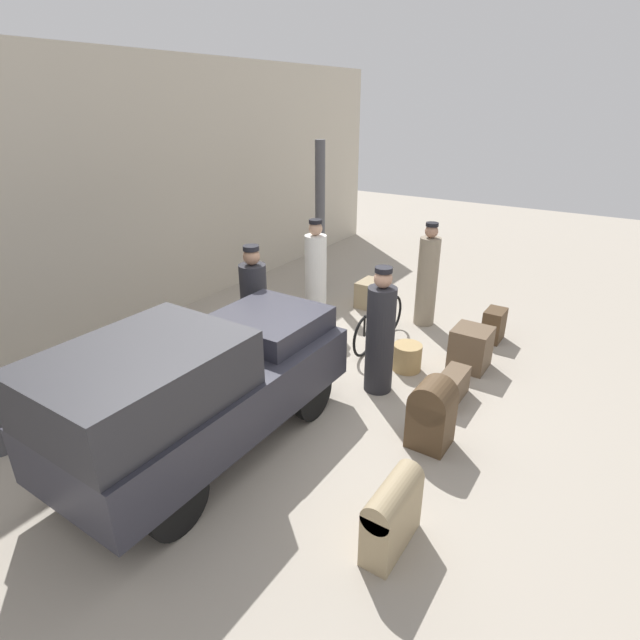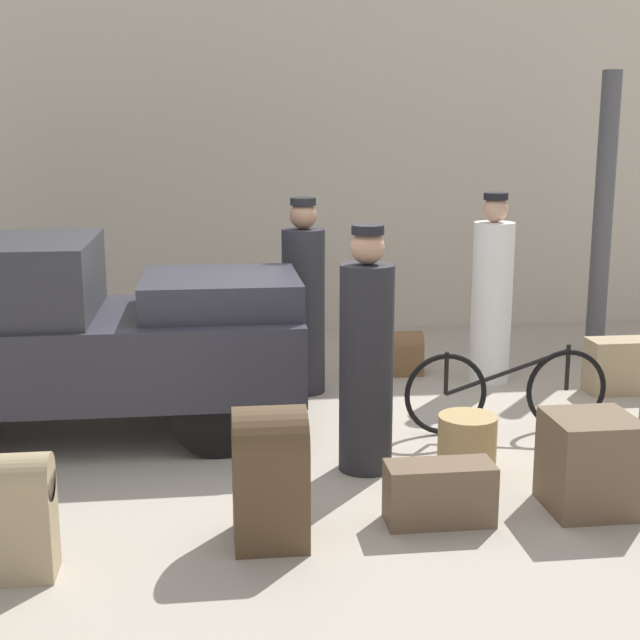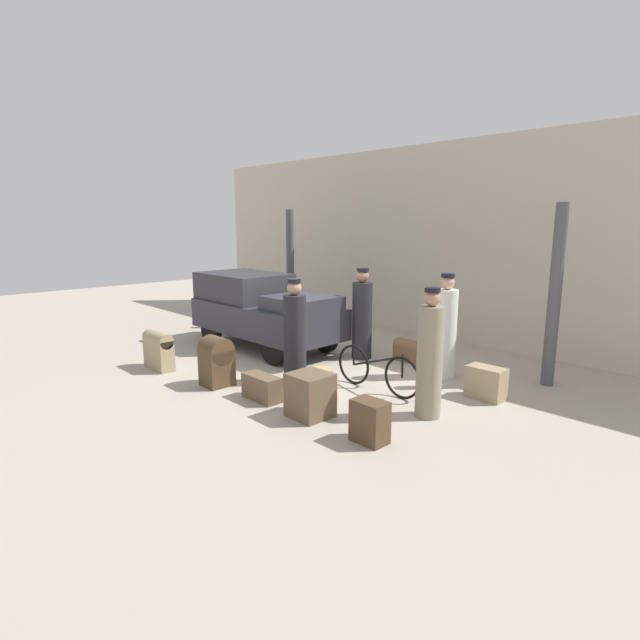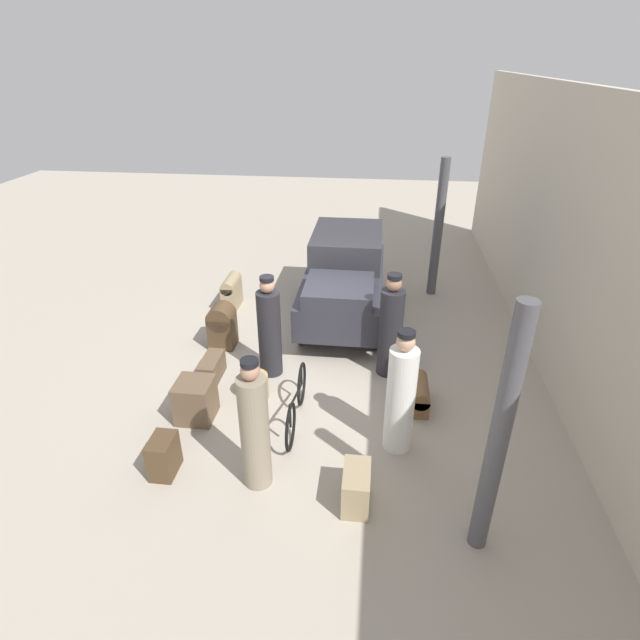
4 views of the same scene
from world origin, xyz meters
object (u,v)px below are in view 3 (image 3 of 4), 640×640
at_px(wicker_basket, 320,381).
at_px(porter_carrying_trunk, 445,330).
at_px(trunk_umber_medium, 486,383).
at_px(trunk_barrel_dark, 159,349).
at_px(porter_with_bicycle, 430,358).
at_px(suitcase_black_upright, 217,360).
at_px(truck, 262,308).
at_px(bicycle, 377,370).
at_px(suitcase_small_leather, 370,422).
at_px(trunk_large_brown, 310,395).
at_px(conductor_in_dark_uniform, 362,317).
at_px(suitcase_tan_flat, 262,388).
at_px(porter_standing_middle, 295,336).
at_px(trunk_wicker_pale, 411,351).

bearing_deg(wicker_basket, porter_carrying_trunk, 68.66).
bearing_deg(trunk_umber_medium, trunk_barrel_dark, -149.70).
xyz_separation_m(porter_with_bicycle, suitcase_black_upright, (-3.26, -1.42, -0.42)).
relative_size(truck, bicycle, 2.11).
distance_m(truck, suitcase_small_leather, 5.24).
relative_size(trunk_umber_medium, trunk_large_brown, 0.91).
bearing_deg(conductor_in_dark_uniform, suitcase_small_leather, -46.98).
height_order(truck, suitcase_small_leather, truck).
height_order(bicycle, porter_with_bicycle, porter_with_bicycle).
bearing_deg(trunk_umber_medium, suitcase_tan_flat, -132.97).
height_order(wicker_basket, suitcase_black_upright, suitcase_black_upright).
distance_m(bicycle, trunk_umber_medium, 1.71).
xyz_separation_m(suitcase_black_upright, suitcase_tan_flat, (1.08, 0.12, -0.24)).
xyz_separation_m(porter_standing_middle, suitcase_tan_flat, (0.31, -0.96, -0.63)).
xyz_separation_m(conductor_in_dark_uniform, porter_with_bicycle, (2.73, -1.66, 0.02)).
distance_m(truck, suitcase_black_upright, 2.70).
relative_size(trunk_large_brown, trunk_wicker_pale, 0.88).
height_order(suitcase_black_upright, trunk_umber_medium, suitcase_black_upright).
height_order(truck, trunk_wicker_pale, truck).
distance_m(suitcase_tan_flat, trunk_wicker_pale, 3.46).
bearing_deg(conductor_in_dark_uniform, porter_carrying_trunk, 3.74).
bearing_deg(truck, suitcase_small_leather, -22.38).
xyz_separation_m(bicycle, suitcase_black_upright, (-2.06, -1.73, 0.09)).
xyz_separation_m(porter_carrying_trunk, trunk_umber_medium, (1.09, -0.51, -0.60)).
distance_m(wicker_basket, trunk_umber_medium, 2.61).
height_order(bicycle, suitcase_tan_flat, bicycle).
height_order(truck, porter_with_bicycle, porter_with_bicycle).
height_order(porter_with_bicycle, suitcase_small_leather, porter_with_bicycle).
distance_m(truck, porter_carrying_trunk, 4.08).
bearing_deg(porter_standing_middle, conductor_in_dark_uniform, 96.92).
bearing_deg(trunk_large_brown, conductor_in_dark_uniform, 118.72).
distance_m(conductor_in_dark_uniform, trunk_barrel_dark, 3.99).
relative_size(porter_with_bicycle, suitcase_small_leather, 3.39).
height_order(conductor_in_dark_uniform, porter_carrying_trunk, porter_carrying_trunk).
xyz_separation_m(truck, trunk_wicker_pale, (2.99, 1.41, -0.66)).
distance_m(trunk_large_brown, suitcase_tan_flat, 1.03).
height_order(bicycle, porter_carrying_trunk, porter_carrying_trunk).
bearing_deg(porter_standing_middle, porter_carrying_trunk, 52.86).
xyz_separation_m(suitcase_tan_flat, trunk_wicker_pale, (0.34, 3.44, 0.03)).
distance_m(truck, trunk_wicker_pale, 3.37).
bearing_deg(suitcase_small_leather, trunk_large_brown, 178.23).
height_order(wicker_basket, porter_with_bicycle, porter_with_bicycle).
distance_m(suitcase_black_upright, suitcase_small_leather, 3.26).
bearing_deg(trunk_wicker_pale, suitcase_black_upright, -111.76).
height_order(porter_carrying_trunk, trunk_barrel_dark, porter_carrying_trunk).
distance_m(conductor_in_dark_uniform, trunk_wicker_pale, 1.18).
relative_size(porter_carrying_trunk, suitcase_black_upright, 2.18).
distance_m(wicker_basket, trunk_wicker_pale, 2.60).
xyz_separation_m(bicycle, conductor_in_dark_uniform, (-1.53, 1.35, 0.49)).
distance_m(porter_standing_middle, trunk_wicker_pale, 2.63).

